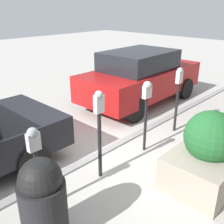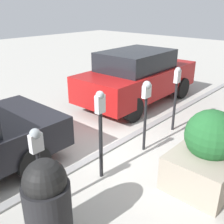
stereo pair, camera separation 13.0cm
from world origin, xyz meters
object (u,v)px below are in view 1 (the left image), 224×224
(planter_box, at_px, (208,155))
(parked_car_middle, at_px, (141,76))
(parking_meter_nearest, at_px, (35,152))
(parking_meter_second, at_px, (99,120))
(parking_meter_middle, at_px, (147,99))
(trash_bin, at_px, (43,202))
(parking_meter_fourth, at_px, (178,88))

(planter_box, bearing_deg, parked_car_middle, 53.95)
(parking_meter_nearest, height_order, parking_meter_second, parking_meter_second)
(parking_meter_middle, relative_size, trash_bin, 1.24)
(parking_meter_fourth, bearing_deg, parking_meter_nearest, 179.78)
(parking_meter_second, relative_size, parking_meter_middle, 1.06)
(parking_meter_middle, bearing_deg, parked_car_middle, 39.95)
(parking_meter_nearest, relative_size, parking_meter_fourth, 0.87)
(parking_meter_nearest, bearing_deg, parking_meter_fourth, -0.22)
(parking_meter_middle, bearing_deg, parking_meter_fourth, 1.65)
(parking_meter_nearest, bearing_deg, parking_meter_second, -1.79)
(parking_meter_nearest, distance_m, parked_car_middle, 5.03)
(parking_meter_middle, height_order, planter_box, parking_meter_middle)
(parked_car_middle, xyz_separation_m, trash_bin, (-4.93, -2.35, -0.23))
(parking_meter_fourth, relative_size, parked_car_middle, 0.37)
(parking_meter_second, xyz_separation_m, planter_box, (1.11, -1.43, -0.55))
(parking_meter_second, height_order, trash_bin, parking_meter_second)
(parking_meter_nearest, relative_size, planter_box, 0.92)
(parking_meter_second, height_order, parking_meter_fourth, parking_meter_second)
(parking_meter_middle, distance_m, planter_box, 1.54)
(parking_meter_middle, xyz_separation_m, parking_meter_fourth, (1.25, 0.04, -0.06))
(parking_meter_fourth, distance_m, trash_bin, 4.00)
(planter_box, height_order, trash_bin, planter_box)
(parking_meter_second, height_order, planter_box, parking_meter_second)
(trash_bin, bearing_deg, parking_meter_fourth, 7.42)
(planter_box, xyz_separation_m, trash_bin, (-2.54, 0.93, 0.06))
(parking_meter_middle, height_order, parked_car_middle, parked_car_middle)
(parking_meter_second, height_order, parked_car_middle, parked_car_middle)
(trash_bin, bearing_deg, parking_meter_second, 18.98)
(parking_meter_nearest, distance_m, parking_meter_fourth, 3.70)
(parking_meter_nearest, xyz_separation_m, parked_car_middle, (4.69, 1.83, -0.15))
(parking_meter_fourth, xyz_separation_m, planter_box, (-1.40, -1.45, -0.53))
(parking_meter_fourth, distance_m, parked_car_middle, 2.10)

